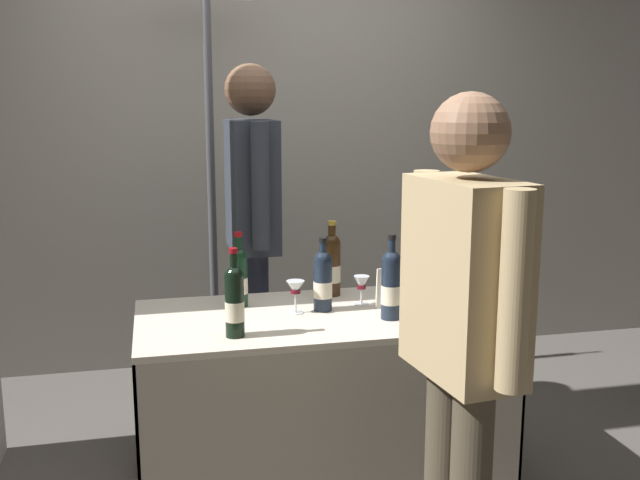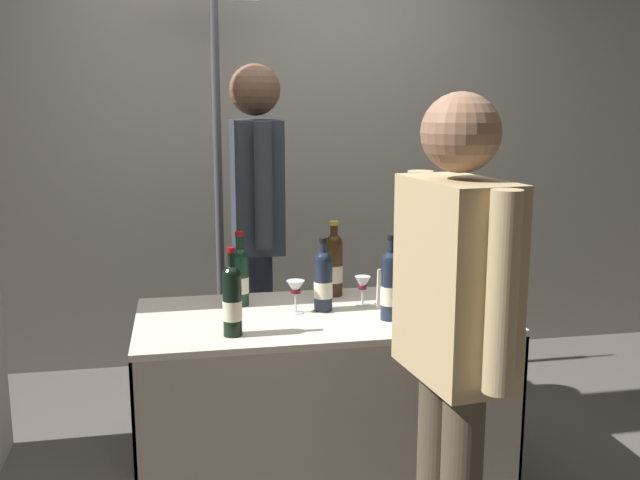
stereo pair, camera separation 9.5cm
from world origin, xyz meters
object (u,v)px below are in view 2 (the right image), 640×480
(flower_vase, at_px, (434,285))
(taster_foreground_right, at_px, (454,324))
(display_bottle_0, at_px, (472,281))
(tasting_table, at_px, (320,367))
(vendor_presenter, at_px, (257,212))
(wine_glass_near_taster, at_px, (363,285))
(wine_glass_near_vendor, at_px, (296,289))
(featured_wine_bottle, at_px, (240,275))
(booth_signpost, at_px, (217,142))
(wine_glass_mid, at_px, (443,273))

(flower_vase, xyz_separation_m, taster_foreground_right, (-0.21, -0.74, 0.08))
(display_bottle_0, height_order, flower_vase, flower_vase)
(tasting_table, distance_m, taster_foreground_right, 1.02)
(display_bottle_0, xyz_separation_m, vendor_presenter, (-0.74, 0.85, 0.16))
(flower_vase, bearing_deg, wine_glass_near_taster, 133.46)
(wine_glass_near_vendor, relative_size, vendor_presenter, 0.08)
(vendor_presenter, bearing_deg, display_bottle_0, 39.41)
(featured_wine_bottle, relative_size, wine_glass_near_taster, 2.56)
(tasting_table, bearing_deg, booth_signpost, 106.33)
(wine_glass_near_vendor, height_order, wine_glass_near_taster, wine_glass_near_vendor)
(wine_glass_mid, xyz_separation_m, taster_foreground_right, (-0.37, -1.06, 0.12))
(wine_glass_mid, relative_size, taster_foreground_right, 0.08)
(tasting_table, bearing_deg, featured_wine_bottle, 149.81)
(display_bottle_0, xyz_separation_m, flower_vase, (-0.14, 0.03, -0.02))
(wine_glass_mid, bearing_deg, booth_signpost, 133.51)
(wine_glass_mid, distance_m, vendor_presenter, 0.93)
(featured_wine_bottle, distance_m, booth_signpost, 1.08)
(display_bottle_0, height_order, booth_signpost, booth_signpost)
(wine_glass_mid, distance_m, wine_glass_near_taster, 0.39)
(vendor_presenter, relative_size, booth_signpost, 0.77)
(wine_glass_mid, bearing_deg, wine_glass_near_taster, -167.42)
(flower_vase, bearing_deg, wine_glass_mid, 64.11)
(taster_foreground_right, bearing_deg, display_bottle_0, -33.09)
(vendor_presenter, relative_size, taster_foreground_right, 1.09)
(wine_glass_near_vendor, relative_size, wine_glass_mid, 0.99)
(tasting_table, distance_m, flower_vase, 0.58)
(tasting_table, height_order, vendor_presenter, vendor_presenter)
(vendor_presenter, bearing_deg, featured_wine_bottle, -16.05)
(wine_glass_near_vendor, height_order, flower_vase, flower_vase)
(display_bottle_0, distance_m, wine_glass_near_taster, 0.46)
(wine_glass_near_taster, bearing_deg, vendor_presenter, 122.99)
(wine_glass_mid, relative_size, wine_glass_near_taster, 1.10)
(wine_glass_mid, xyz_separation_m, wine_glass_near_taster, (-0.38, -0.09, -0.01))
(wine_glass_mid, bearing_deg, vendor_presenter, 147.04)
(display_bottle_0, relative_size, booth_signpost, 0.16)
(featured_wine_bottle, relative_size, booth_signpost, 0.14)
(flower_vase, relative_size, taster_foreground_right, 0.25)
(wine_glass_mid, relative_size, flower_vase, 0.34)
(wine_glass_near_taster, height_order, vendor_presenter, vendor_presenter)
(booth_signpost, bearing_deg, wine_glass_mid, -46.49)
(wine_glass_near_vendor, height_order, wine_glass_mid, wine_glass_mid)
(wine_glass_mid, xyz_separation_m, booth_signpost, (-0.91, 0.96, 0.52))
(taster_foreground_right, xyz_separation_m, booth_signpost, (-0.55, 2.02, 0.40))
(taster_foreground_right, bearing_deg, flower_vase, -22.61)
(flower_vase, bearing_deg, booth_signpost, 120.43)
(flower_vase, height_order, booth_signpost, booth_signpost)
(display_bottle_0, distance_m, flower_vase, 0.14)
(featured_wine_bottle, bearing_deg, display_bottle_0, -22.71)
(taster_foreground_right, bearing_deg, wine_glass_near_taster, -5.76)
(taster_foreground_right, distance_m, booth_signpost, 2.13)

